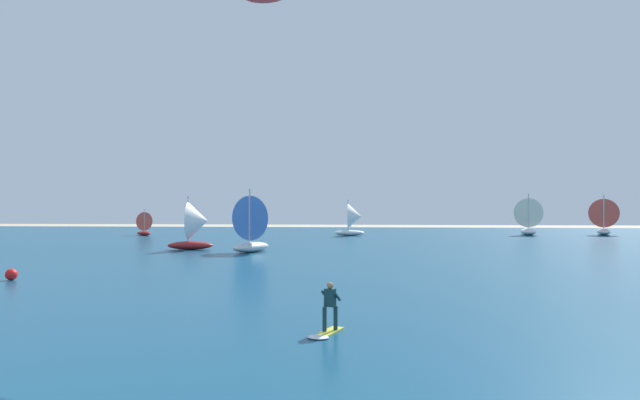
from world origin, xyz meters
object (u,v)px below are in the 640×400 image
sailboat_far_right (527,216)px  sailboat_mid_left (256,223)px  sailboat_center_horizon (142,223)px  sailboat_far_left (354,219)px  kitesurfer (328,315)px  sailboat_near_shore (197,225)px  marker_buoy (11,274)px  sailboat_trailing (603,216)px

sailboat_far_right → sailboat_mid_left: bearing=-137.3°
sailboat_mid_left → sailboat_center_horizon: (-19.71, 23.93, -0.95)m
sailboat_mid_left → sailboat_center_horizon: 31.02m
sailboat_mid_left → sailboat_far_left: size_ratio=1.17×
kitesurfer → sailboat_center_horizon: sailboat_center_horizon is taller
sailboat_mid_left → sailboat_far_left: 26.42m
sailboat_far_right → sailboat_near_shore: 46.71m
kitesurfer → marker_buoy: kitesurfer is taller
sailboat_trailing → marker_buoy: (-52.29, -49.62, -2.18)m
kitesurfer → marker_buoy: 21.72m
sailboat_far_right → sailboat_center_horizon: bearing=-174.0°
sailboat_trailing → sailboat_far_right: 10.37m
kitesurfer → sailboat_near_shore: bearing=113.1°
sailboat_mid_left → sailboat_far_right: (31.81, 29.30, -0.00)m
sailboat_far_left → sailboat_trailing: bearing=8.4°
kitesurfer → sailboat_far_right: sailboat_far_right is taller
sailboat_near_shore → kitesurfer: bearing=-66.9°
sailboat_mid_left → sailboat_near_shore: (-5.81, 1.62, -0.29)m
kitesurfer → sailboat_mid_left: size_ratio=0.36×
sailboat_mid_left → sailboat_far_left: sailboat_mid_left is taller
kitesurfer → sailboat_center_horizon: (-27.91, 55.18, 0.99)m
sailboat_center_horizon → marker_buoy: (9.58, -43.53, -1.27)m
sailboat_mid_left → marker_buoy: bearing=-117.3°
sailboat_trailing → marker_buoy: sailboat_trailing is taller
sailboat_mid_left → sailboat_near_shore: 6.04m
marker_buoy → sailboat_far_right: bearing=49.4°
sailboat_trailing → sailboat_center_horizon: size_ratio=1.57×
sailboat_trailing → sailboat_far_right: size_ratio=0.98×
sailboat_far_right → marker_buoy: bearing=-130.6°
sailboat_far_left → sailboat_far_right: bearing=10.3°
sailboat_trailing → sailboat_mid_left: bearing=-144.6°
sailboat_trailing → sailboat_center_horizon: (-61.87, -6.09, -0.91)m
sailboat_far_left → sailboat_mid_left: bearing=-108.5°
sailboat_far_left → sailboat_near_shore: bearing=-121.2°
sailboat_far_right → sailboat_far_left: bearing=-169.7°
sailboat_trailing → sailboat_near_shore: bearing=-149.4°
sailboat_mid_left → sailboat_far_left: bearing=71.5°
sailboat_far_left → marker_buoy: 48.37m
kitesurfer → sailboat_trailing: size_ratio=0.37×
sailboat_center_horizon → sailboat_far_left: size_ratio=0.73×
kitesurfer → sailboat_far_right: 65.02m
sailboat_mid_left → marker_buoy: sailboat_mid_left is taller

